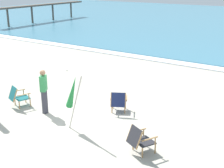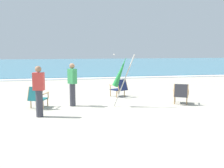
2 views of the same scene
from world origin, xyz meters
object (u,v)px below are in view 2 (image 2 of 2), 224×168
Objects in this scene: beach_chair_mid_center at (37,97)px; umbrella_furled_green at (121,72)px; person_near_chairs at (72,84)px; person_by_waterline at (39,91)px; beach_chair_front_left at (120,88)px; beach_chair_front_right at (181,93)px.

beach_chair_mid_center is 3.19m from umbrella_furled_green.
umbrella_furled_green is (3.05, -0.33, 0.87)m from beach_chair_mid_center.
umbrella_furled_green is at bearing -14.83° from person_near_chairs.
person_by_waterline is (-2.89, -0.96, -0.46)m from umbrella_furled_green.
beach_chair_front_left is at bearing 34.89° from person_near_chairs.
beach_chair_front_left is 4.46m from person_by_waterline.
beach_chair_front_left reaches higher than beach_chair_front_right.
umbrella_furled_green reaches higher than person_by_waterline.
umbrella_furled_green is at bearing -6.21° from beach_chair_mid_center.
person_by_waterline is at bearing -170.05° from beach_chair_front_right.
person_near_chairs is at bearing 173.23° from beach_chair_front_right.
umbrella_furled_green is at bearing -101.91° from beach_chair_front_left.
beach_chair_front_right is 0.54× the size of person_near_chairs.
beach_chair_front_right is at bearing -45.26° from beach_chair_front_left.
person_by_waterline reaches higher than beach_chair_mid_center.
beach_chair_mid_center is at bearing 97.04° from person_by_waterline.
person_by_waterline is (-1.12, -1.43, 0.00)m from person_near_chairs.
beach_chair_mid_center is 5.49m from beach_chair_front_right.
person_by_waterline is (0.16, -1.29, 0.41)m from beach_chair_mid_center.
umbrella_furled_green is 1.22× the size of person_by_waterline.
beach_chair_mid_center is (-3.47, -1.66, -0.00)m from beach_chair_front_left.
person_by_waterline is at bearing -161.56° from umbrella_furled_green.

